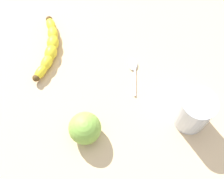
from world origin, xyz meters
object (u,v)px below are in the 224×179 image
Objects in this scene: green_apple_fruit at (85,128)px; banana at (49,48)px; teaspoon at (133,67)px; smoothie_glass at (194,111)px.

banana is at bearing 94.95° from green_apple_fruit.
green_apple_fruit is 21.91cm from teaspoon.
teaspoon is (19.47, -12.60, -1.22)cm from banana.
smoothie_glass is 0.96× the size of teaspoon.
banana is 2.57× the size of green_apple_fruit.
green_apple_fruit reaches higher than teaspoon.
banana is 1.77× the size of teaspoon.
smoothie_glass is (26.76, -30.81, 3.61)cm from banana.
green_apple_fruit is at bearing 168.22° from smoothie_glass.
banana reaches higher than teaspoon.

